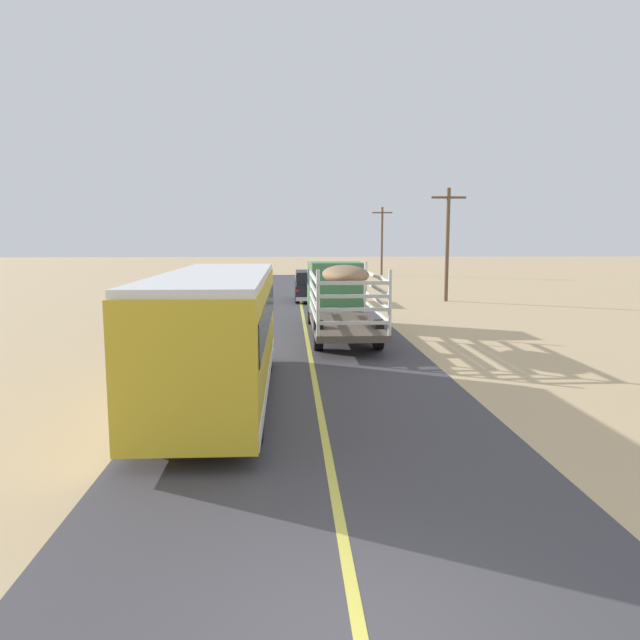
% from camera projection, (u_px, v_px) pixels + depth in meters
% --- Properties ---
extents(livestock_truck, '(2.53, 9.70, 3.02)m').
position_uv_depth(livestock_truck, '(338.00, 290.00, 26.08)').
color(livestock_truck, '#3F7F4C').
rests_on(livestock_truck, road_surface).
extents(bus, '(2.54, 10.00, 3.21)m').
position_uv_depth(bus, '(218.00, 332.00, 14.95)').
color(bus, gold).
rests_on(bus, road_surface).
extents(car_far, '(1.90, 4.62, 1.93)m').
position_uv_depth(car_far, '(310.00, 284.00, 38.37)').
color(car_far, black).
rests_on(car_far, road_surface).
extents(power_pole_mid, '(2.20, 0.24, 7.16)m').
position_uv_depth(power_pole_mid, '(447.00, 241.00, 38.13)').
color(power_pole_mid, brown).
rests_on(power_pole_mid, ground).
extents(power_pole_far, '(2.20, 0.24, 7.30)m').
position_uv_depth(power_pole_far, '(382.00, 239.00, 64.98)').
color(power_pole_far, brown).
rests_on(power_pole_far, ground).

